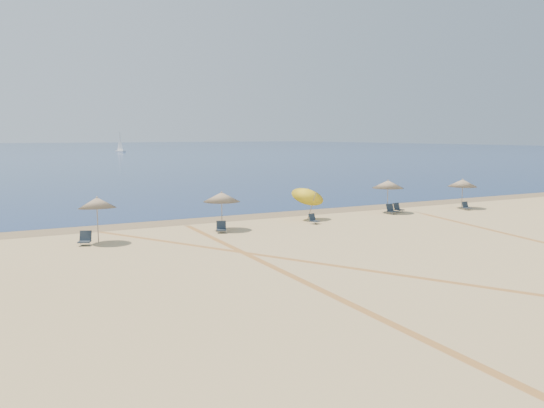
% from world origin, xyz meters
% --- Properties ---
extents(ocean, '(500.00, 500.00, 0.00)m').
position_xyz_m(ocean, '(0.00, 225.00, 0.01)').
color(ocean, '#0C2151').
rests_on(ocean, ground).
extents(wet_sand, '(500.00, 500.00, 0.00)m').
position_xyz_m(wet_sand, '(0.00, 24.00, 0.00)').
color(wet_sand, olive).
rests_on(wet_sand, ground).
extents(umbrella_1, '(1.94, 1.97, 2.42)m').
position_xyz_m(umbrella_1, '(-10.74, 19.10, 2.08)').
color(umbrella_1, gray).
rests_on(umbrella_1, ground).
extents(umbrella_2, '(2.15, 2.15, 2.27)m').
position_xyz_m(umbrella_2, '(-3.46, 19.83, 1.93)').
color(umbrella_2, gray).
rests_on(umbrella_2, ground).
extents(umbrella_3, '(2.15, 2.16, 2.50)m').
position_xyz_m(umbrella_3, '(3.16, 20.79, 1.75)').
color(umbrella_3, gray).
rests_on(umbrella_3, ground).
extents(umbrella_4, '(2.26, 2.26, 2.37)m').
position_xyz_m(umbrella_4, '(10.03, 21.02, 2.03)').
color(umbrella_4, gray).
rests_on(umbrella_4, ground).
extents(umbrella_5, '(2.17, 2.18, 2.26)m').
position_xyz_m(umbrella_5, '(16.64, 20.25, 1.91)').
color(umbrella_5, gray).
rests_on(umbrella_5, ground).
extents(chair_1, '(0.82, 0.87, 0.71)m').
position_xyz_m(chair_1, '(-11.46, 18.82, 0.31)').
color(chair_1, '#1A222C').
rests_on(chair_1, ground).
extents(chair_2, '(0.75, 0.80, 0.66)m').
position_xyz_m(chair_2, '(-3.91, 18.90, 0.29)').
color(chair_2, '#1A222C').
rests_on(chair_2, ground).
extents(chair_3, '(0.66, 0.72, 0.63)m').
position_xyz_m(chair_3, '(2.51, 19.14, 0.28)').
color(chair_3, '#1A222C').
rests_on(chair_3, ground).
extents(chair_4, '(0.59, 0.69, 0.70)m').
position_xyz_m(chair_4, '(9.76, 20.28, 0.31)').
color(chair_4, '#1A222C').
rests_on(chair_4, ground).
extents(chair_5, '(0.63, 0.71, 0.66)m').
position_xyz_m(chair_5, '(10.83, 20.80, 0.29)').
color(chair_5, '#1A222C').
rests_on(chair_5, ground).
extents(chair_6, '(0.55, 0.63, 0.61)m').
position_xyz_m(chair_6, '(16.08, 19.29, 0.27)').
color(chair_6, '#1A222C').
rests_on(chair_6, ground).
extents(sailboat_1, '(2.40, 4.52, 6.53)m').
position_xyz_m(sailboat_1, '(30.77, 178.33, 1.98)').
color(sailboat_1, white).
rests_on(sailboat_1, ocean).
extents(tire_tracks, '(49.42, 42.17, 0.00)m').
position_xyz_m(tire_tracks, '(-0.39, 8.91, 0.00)').
color(tire_tracks, tan).
rests_on(tire_tracks, ground).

